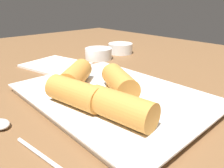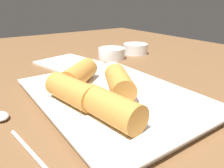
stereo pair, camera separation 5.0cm
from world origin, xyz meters
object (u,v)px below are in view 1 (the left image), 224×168
at_px(serving_plate, 112,96).
at_px(napkin, 56,65).
at_px(spoon, 10,132).
at_px(dipping_bowl_near, 98,53).
at_px(dipping_bowl_far, 120,48).

height_order(serving_plate, napkin, serving_plate).
xyz_separation_m(spoon, napkin, (-0.26, 0.21, -0.00)).
relative_size(serving_plate, dipping_bowl_near, 4.18).
relative_size(dipping_bowl_far, napkin, 0.45).
xyz_separation_m(dipping_bowl_near, spoon, (0.24, -0.35, -0.01)).
bearing_deg(dipping_bowl_near, napkin, -98.84).
bearing_deg(spoon, dipping_bowl_far, 118.19).
bearing_deg(serving_plate, dipping_bowl_far, 132.94).
bearing_deg(napkin, serving_plate, -7.29).
bearing_deg(napkin, dipping_bowl_near, 81.16).
height_order(serving_plate, dipping_bowl_far, dipping_bowl_far).
bearing_deg(dipping_bowl_near, serving_plate, -34.69).
height_order(dipping_bowl_far, spoon, dipping_bowl_far).
relative_size(serving_plate, dipping_bowl_far, 4.18).
height_order(dipping_bowl_near, napkin, dipping_bowl_near).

